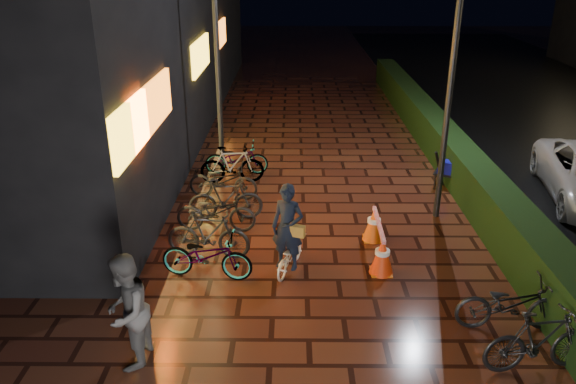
{
  "coord_description": "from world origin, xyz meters",
  "views": [
    {
      "loc": [
        -0.8,
        -7.3,
        5.2
      ],
      "look_at": [
        -0.89,
        2.45,
        1.1
      ],
      "focal_mm": 35.0,
      "sensor_mm": 36.0,
      "label": 1
    }
  ],
  "objects_px": {
    "traffic_barrier": "(378,239)",
    "cart_assembly": "(446,168)",
    "cyclist": "(288,240)",
    "bystander_person": "(126,312)"
  },
  "relations": [
    {
      "from": "cart_assembly",
      "to": "cyclist",
      "type": "bearing_deg",
      "value": -133.62
    },
    {
      "from": "bystander_person",
      "to": "cart_assembly",
      "type": "distance_m",
      "value": 8.7
    },
    {
      "from": "cart_assembly",
      "to": "traffic_barrier",
      "type": "bearing_deg",
      "value": -122.0
    },
    {
      "from": "bystander_person",
      "to": "cyclist",
      "type": "bearing_deg",
      "value": 143.7
    },
    {
      "from": "cyclist",
      "to": "traffic_barrier",
      "type": "bearing_deg",
      "value": 19.82
    },
    {
      "from": "cyclist",
      "to": "cart_assembly",
      "type": "distance_m",
      "value": 5.43
    },
    {
      "from": "traffic_barrier",
      "to": "cart_assembly",
      "type": "xyz_separation_m",
      "value": [
        2.08,
        3.33,
        0.17
      ]
    },
    {
      "from": "traffic_barrier",
      "to": "cyclist",
      "type": "bearing_deg",
      "value": -160.18
    },
    {
      "from": "cyclist",
      "to": "cart_assembly",
      "type": "height_order",
      "value": "cyclist"
    },
    {
      "from": "cart_assembly",
      "to": "bystander_person",
      "type": "bearing_deg",
      "value": -132.61
    }
  ]
}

